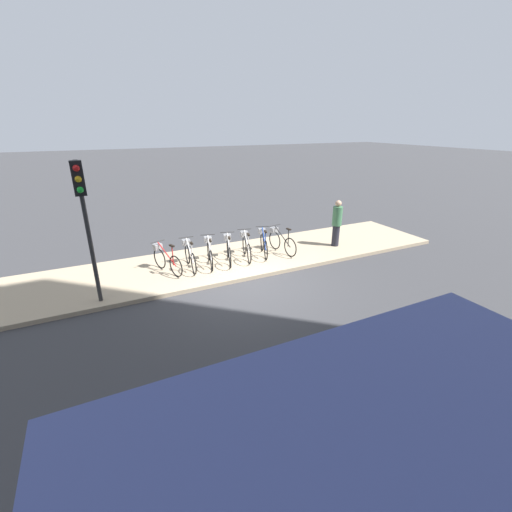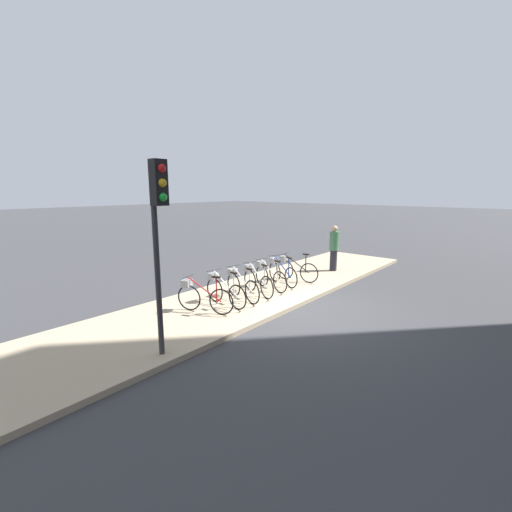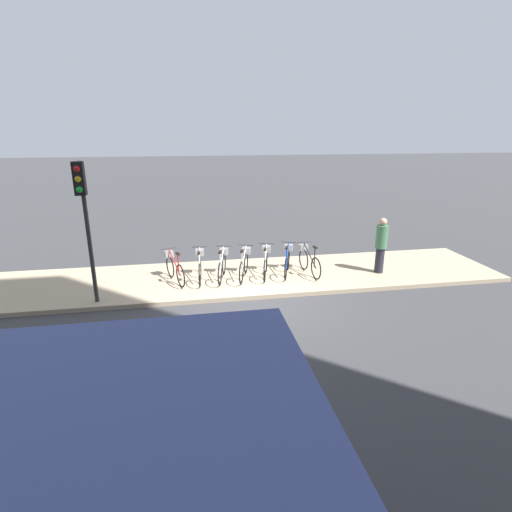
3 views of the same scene
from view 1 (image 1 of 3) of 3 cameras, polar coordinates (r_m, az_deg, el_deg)
The scene contains 11 objects.
ground_plane at distance 10.05m, azimuth -1.52°, elevation -4.19°, with size 120.00×120.00×0.00m, color #38383A.
sidewalk at distance 11.35m, azimuth -4.78°, elevation -0.86°, with size 15.35×3.12×0.12m.
parked_bicycle_0 at distance 10.58m, azimuth -14.85°, elevation -0.37°, with size 0.65×1.46×0.95m.
parked_bicycle_1 at distance 10.72m, azimuth -11.03°, elevation 0.24°, with size 0.46×1.54×0.95m.
parked_bicycle_2 at distance 10.87m, azimuth -7.75°, elevation 0.74°, with size 0.51×1.51×0.95m.
parked_bicycle_3 at distance 11.04m, azimuth -4.59°, elevation 1.21°, with size 0.60×1.48×0.95m.
parked_bicycle_4 at distance 11.33m, azimuth -1.65°, elevation 1.80°, with size 0.55×1.50×0.95m.
parked_bicycle_5 at distance 11.63m, azimuth 1.26°, elevation 2.32°, with size 0.63×1.47×0.95m.
parked_bicycle_6 at distance 11.85m, azimuth 4.13°, elevation 2.64°, with size 0.46×1.53×0.95m.
pedestrian at distance 12.66m, azimuth 13.32°, elevation 5.49°, with size 0.34×0.34×1.68m.
traffic_light at distance 8.69m, azimuth -26.86°, elevation 7.64°, with size 0.24×0.40×3.46m.
Camera 1 is at (-3.72, -8.28, 4.32)m, focal length 24.00 mm.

